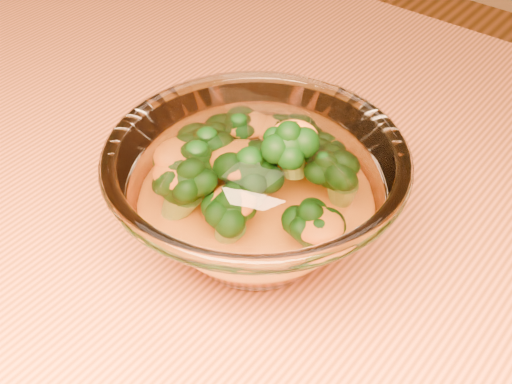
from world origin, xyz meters
TOP-DOWN VIEW (x-y plane):
  - table at (0.00, 0.00)m, footprint 1.20×0.80m
  - glass_bowl at (-0.03, 0.02)m, footprint 0.19×0.19m
  - cheese_sauce at (-0.03, 0.02)m, footprint 0.11×0.11m
  - broccoli_heap at (-0.03, 0.03)m, footprint 0.12×0.12m

SIDE VIEW (x-z plane):
  - table at x=0.00m, z-range 0.28..1.03m
  - cheese_sauce at x=-0.03m, z-range 0.76..0.79m
  - glass_bowl at x=-0.03m, z-range 0.75..0.84m
  - broccoli_heap at x=-0.03m, z-range 0.77..0.84m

